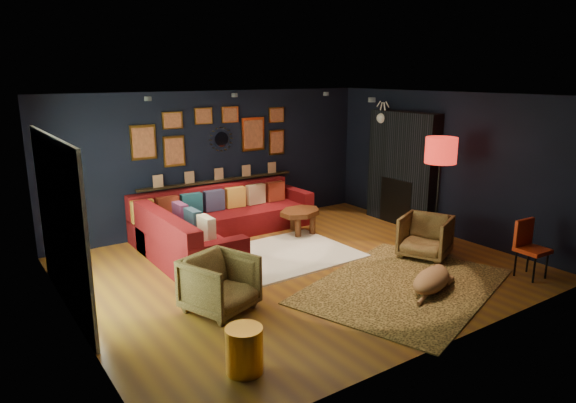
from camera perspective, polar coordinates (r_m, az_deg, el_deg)
floor at (r=7.94m, az=1.36°, el=-7.45°), size 6.50×6.50×0.00m
room_walls at (r=7.50m, az=1.43°, el=3.95°), size 6.50×6.50×6.50m
sectional at (r=9.01m, az=-8.56°, el=-2.78°), size 3.41×2.69×0.86m
ledge at (r=9.89m, az=-7.70°, el=2.32°), size 3.20×0.12×0.04m
gallery_wall at (r=9.78m, az=-8.04°, el=7.45°), size 3.15×0.04×1.02m
sunburst_mirror at (r=9.84m, az=-7.44°, el=6.88°), size 0.47×0.16×0.47m
fireplace at (r=10.29m, az=12.55°, el=3.15°), size 0.31×1.60×2.20m
deer_head at (r=10.53m, az=11.03°, el=9.13°), size 0.50×0.28×0.45m
sliding_door at (r=6.92m, az=-23.94°, el=-2.33°), size 0.06×2.80×2.20m
ceiling_spots at (r=8.06m, az=-1.92°, el=11.57°), size 3.30×2.50×0.06m
shag_rug at (r=8.41m, az=-1.04°, el=-6.07°), size 2.48×1.83×0.03m
leopard_rug at (r=7.47m, az=12.76°, el=-9.15°), size 3.54×3.00×0.02m
coffee_table at (r=9.44m, az=1.38°, el=-1.46°), size 1.04×0.90×0.44m
pouf at (r=7.81m, az=-6.17°, el=-6.45°), size 0.46×0.46×0.30m
armchair_left at (r=6.51m, az=-7.59°, el=-8.78°), size 0.97×0.94×0.79m
armchair_right at (r=8.58m, az=15.01°, el=-3.58°), size 0.94×0.96×0.76m
gold_stool at (r=5.32m, az=-4.88°, el=-16.09°), size 0.38×0.38×0.48m
orange_chair at (r=8.28m, az=25.19°, el=-4.26°), size 0.42×0.42×0.85m
floor_lamp at (r=8.86m, az=16.61°, el=5.02°), size 0.52×0.52×1.89m
dog at (r=7.35m, az=15.70°, el=-8.00°), size 1.39×1.02×0.40m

